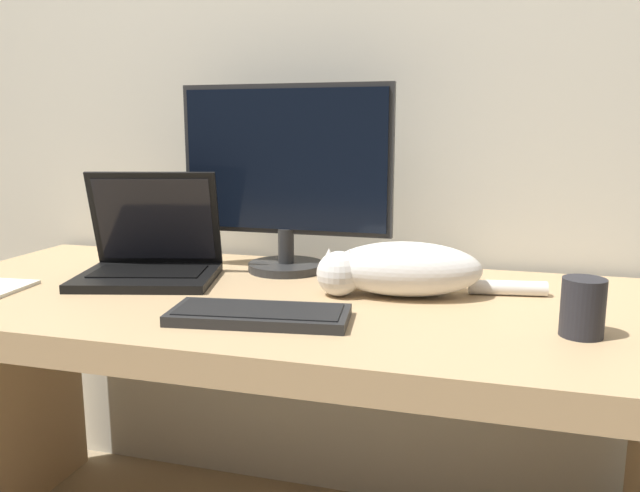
{
  "coord_description": "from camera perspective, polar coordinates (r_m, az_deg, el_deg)",
  "views": [
    {
      "loc": [
        0.44,
        -0.86,
        1.06
      ],
      "look_at": [
        0.1,
        0.33,
        0.82
      ],
      "focal_mm": 35.0,
      "sensor_mm": 36.0,
      "label": 1
    }
  ],
  "objects": [
    {
      "name": "cat",
      "position": [
        1.34,
        7.39,
        -2.03
      ],
      "size": [
        0.48,
        0.21,
        0.12
      ],
      "rotation": [
        0.0,
        0.0,
        0.15
      ],
      "color": "silver",
      "rests_on": "desk"
    },
    {
      "name": "external_keyboard",
      "position": [
        1.17,
        -5.56,
        -6.26
      ],
      "size": [
        0.35,
        0.18,
        0.02
      ],
      "rotation": [
        0.0,
        0.0,
        0.13
      ],
      "color": "black",
      "rests_on": "desk"
    },
    {
      "name": "monitor",
      "position": [
        1.54,
        -3.17,
        6.55
      ],
      "size": [
        0.53,
        0.19,
        0.46
      ],
      "color": "#282828",
      "rests_on": "desk"
    },
    {
      "name": "laptop",
      "position": [
        1.53,
        -15.28,
        -1.07
      ],
      "size": [
        0.36,
        0.31,
        0.25
      ],
      "rotation": [
        0.0,
        0.0,
        0.25
      ],
      "color": "black",
      "rests_on": "desk"
    },
    {
      "name": "coffee_mug",
      "position": [
        1.16,
        22.89,
        -5.2
      ],
      "size": [
        0.07,
        0.07,
        0.1
      ],
      "color": "#232328",
      "rests_on": "desk"
    },
    {
      "name": "desk",
      "position": [
        1.4,
        -3.68,
        -9.74
      ],
      "size": [
        1.68,
        0.74,
        0.7
      ],
      "color": "tan",
      "rests_on": "ground_plane"
    },
    {
      "name": "wall_back",
      "position": [
        1.74,
        1.03,
        18.78
      ],
      "size": [
        6.4,
        0.06,
        2.6
      ],
      "color": "beige",
      "rests_on": "ground_plane"
    }
  ]
}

